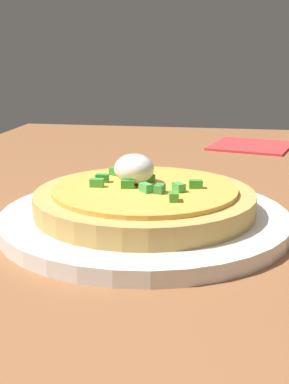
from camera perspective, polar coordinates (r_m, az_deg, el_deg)
The scene contains 4 objects.
dining_table at distance 53.62cm, azimuth -1.98°, elevation -4.33°, with size 129.38×72.47×2.32cm, color brown.
plate at distance 51.55cm, azimuth 0.00°, elevation -2.93°, with size 28.33×28.33×1.47cm, color white.
pizza at distance 51.00cm, azimuth -0.05°, elevation -0.71°, with size 21.53×21.53×5.49cm.
napkin at distance 94.54cm, azimuth 11.58°, elevation 4.97°, with size 13.13×13.13×0.40cm, color red.
Camera 1 is at (-49.37, -10.18, 19.42)cm, focal length 48.83 mm.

